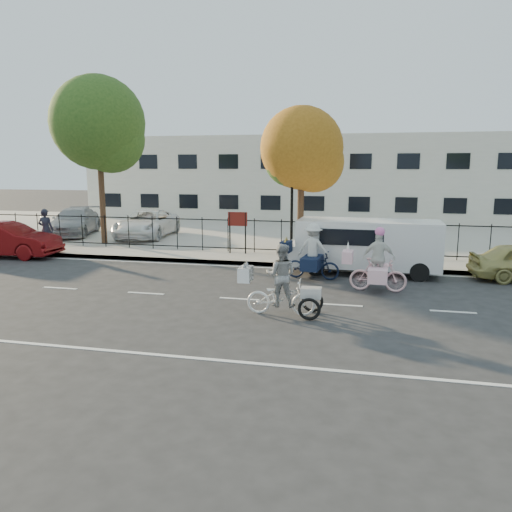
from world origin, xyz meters
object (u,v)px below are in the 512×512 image
(bull_bike, at_px, (312,257))
(white_van, at_px, (365,244))
(pedestrian, at_px, (46,230))
(red_sedan, at_px, (6,240))
(zebra_trike, at_px, (281,288))
(lot_car_b, at_px, (147,224))
(lot_car_a, at_px, (74,222))
(lamppost, at_px, (292,185))
(unicorn_bike, at_px, (377,268))
(lot_car_d, at_px, (340,231))

(bull_bike, bearing_deg, white_van, -47.96)
(pedestrian, bearing_deg, red_sedan, 38.61)
(zebra_trike, xyz_separation_m, white_van, (2.09, 5.77, 0.35))
(zebra_trike, distance_m, lot_car_b, 15.12)
(lot_car_a, bearing_deg, zebra_trike, -57.77)
(zebra_trike, bearing_deg, lamppost, 5.56)
(lot_car_b, bearing_deg, pedestrian, -122.79)
(red_sedan, height_order, lot_car_b, lot_car_b)
(unicorn_bike, relative_size, white_van, 0.37)
(lamppost, distance_m, bull_bike, 4.48)
(unicorn_bike, distance_m, lot_car_d, 8.64)
(red_sedan, bearing_deg, bull_bike, -99.05)
(zebra_trike, height_order, lot_car_d, zebra_trike)
(lot_car_b, bearing_deg, white_van, -33.15)
(pedestrian, bearing_deg, unicorn_bike, 157.51)
(white_van, relative_size, pedestrian, 2.97)
(pedestrian, height_order, lot_car_d, pedestrian)
(bull_bike, relative_size, pedestrian, 1.13)
(white_van, bearing_deg, red_sedan, -177.93)
(unicorn_bike, distance_m, lot_car_b, 14.73)
(unicorn_bike, height_order, bull_bike, unicorn_bike)
(zebra_trike, relative_size, unicorn_bike, 1.09)
(lamppost, bearing_deg, bull_bike, -70.29)
(lot_car_d, bearing_deg, pedestrian, -148.85)
(lamppost, distance_m, lot_car_d, 4.62)
(bull_bike, bearing_deg, red_sedan, 90.54)
(lot_car_a, relative_size, lot_car_d, 1.31)
(zebra_trike, xyz_separation_m, lot_car_a, (-13.66, 11.86, 0.14))
(lot_car_b, bearing_deg, zebra_trike, -56.85)
(bull_bike, bearing_deg, pedestrian, 84.66)
(zebra_trike, distance_m, red_sedan, 14.28)
(bull_bike, height_order, white_van, white_van)
(pedestrian, xyz_separation_m, lot_car_a, (-1.72, 4.91, -0.22))
(red_sedan, distance_m, pedestrian, 1.66)
(zebra_trike, relative_size, lot_car_b, 0.43)
(lamppost, bearing_deg, lot_car_a, 163.35)
(bull_bike, distance_m, lot_car_a, 15.80)
(white_van, bearing_deg, lot_car_d, 104.14)
(red_sedan, height_order, pedestrian, pedestrian)
(pedestrian, relative_size, lot_car_a, 0.38)
(unicorn_bike, distance_m, white_van, 2.68)
(lamppost, xyz_separation_m, unicorn_bike, (3.48, -4.93, -2.36))
(lamppost, height_order, white_van, lamppost)
(lamppost, distance_m, lot_car_b, 9.47)
(zebra_trike, bearing_deg, white_van, -21.33)
(unicorn_bike, bearing_deg, lot_car_d, 13.80)
(white_van, height_order, pedestrian, pedestrian)
(bull_bike, height_order, lot_car_a, bull_bike)
(lamppost, height_order, lot_car_a, lamppost)
(white_van, relative_size, lot_car_b, 1.08)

